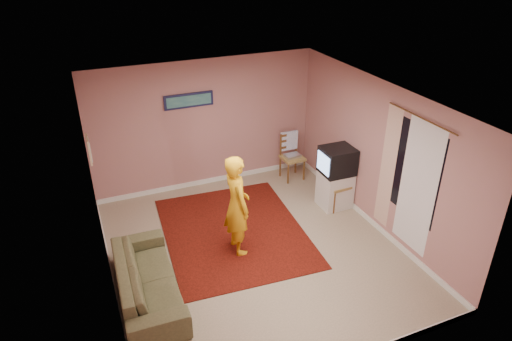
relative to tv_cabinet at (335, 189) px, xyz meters
name	(u,v)px	position (x,y,z in m)	size (l,w,h in m)	color
ground	(254,250)	(-1.95, -0.71, -0.35)	(5.00, 5.00, 0.00)	tan
wall_back	(205,125)	(-1.95, 1.79, 0.95)	(4.50, 0.02, 2.60)	#A56C71
wall_front	(344,285)	(-1.95, -3.21, 0.95)	(4.50, 0.02, 2.60)	#A56C71
wall_left	(100,213)	(-4.20, -0.71, 0.95)	(0.02, 5.00, 2.60)	#A56C71
wall_right	(377,156)	(0.30, -0.71, 0.95)	(0.02, 5.00, 2.60)	#A56C71
ceiling	(254,99)	(-1.95, -0.71, 2.25)	(4.50, 5.00, 0.02)	silver
baseboard_back	(208,181)	(-1.95, 1.78, -0.30)	(4.50, 0.02, 0.10)	silver
baseboard_left	(114,284)	(-4.19, -0.71, -0.30)	(0.02, 5.00, 0.10)	silver
baseboard_right	(368,218)	(0.29, -0.71, -0.30)	(0.02, 5.00, 0.10)	silver
window	(414,171)	(0.29, -1.61, 1.10)	(0.01, 1.10, 1.50)	black
curtain_sheer	(418,188)	(0.28, -1.76, 0.90)	(0.01, 0.75, 2.10)	white
curtain_floral	(388,168)	(0.26, -1.06, 0.90)	(0.01, 0.35, 2.10)	beige
curtain_rod	(421,118)	(0.25, -1.61, 1.97)	(0.02, 0.02, 1.40)	brown
picture_back	(189,100)	(-2.25, 1.76, 1.50)	(0.95, 0.04, 0.28)	#15173B
picture_left	(89,149)	(-4.17, 0.89, 1.20)	(0.04, 0.38, 0.42)	beige
area_rug	(234,231)	(-2.08, -0.08, -0.34)	(2.34, 2.92, 0.02)	black
tv_cabinet	(335,189)	(0.00, 0.00, 0.00)	(0.55, 0.50, 0.70)	silver
crt_tv	(337,161)	(-0.01, 0.00, 0.60)	(0.60, 0.53, 0.50)	black
chair_a	(293,153)	(-0.24, 1.30, 0.24)	(0.46, 0.44, 0.53)	tan
dvd_player	(293,156)	(-0.24, 1.30, 0.17)	(0.32, 0.23, 0.05)	#BABABF
blue_throw	(289,141)	(-0.24, 1.49, 0.44)	(0.39, 0.05, 0.41)	#83A1D7
chair_b	(338,179)	(0.01, -0.05, 0.24)	(0.44, 0.46, 0.52)	tan
game_console	(337,183)	(0.01, -0.05, 0.16)	(0.19, 0.14, 0.04)	white
sofa	(147,279)	(-3.75, -1.10, -0.05)	(2.05, 0.80, 0.60)	brown
person	(237,205)	(-2.18, -0.57, 0.50)	(0.62, 0.41, 1.70)	gold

